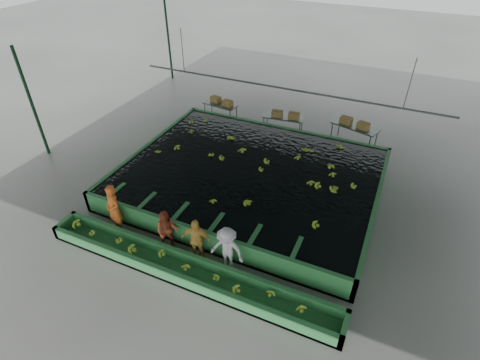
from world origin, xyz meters
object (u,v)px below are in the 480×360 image
at_px(worker_d, 227,250).
at_px(box_stack_mid, 285,117).
at_px(worker_b, 167,231).
at_px(flotation_tank, 250,178).
at_px(worker_c, 196,240).
at_px(packing_table_left, 221,111).
at_px(sorting_trough, 186,270).
at_px(box_stack_right, 354,126).
at_px(packing_table_right, 354,135).
at_px(box_stack_left, 222,104).
at_px(worker_a, 114,209).
at_px(packing_table_mid, 283,124).

xyz_separation_m(worker_d, box_stack_mid, (-1.24, 9.18, 0.09)).
bearing_deg(worker_b, box_stack_mid, 62.23).
relative_size(flotation_tank, box_stack_mid, 7.28).
distance_m(worker_c, packing_table_left, 10.23).
distance_m(flotation_tank, worker_b, 4.46).
height_order(worker_c, packing_table_left, worker_c).
relative_size(flotation_tank, sorting_trough, 1.00).
distance_m(packing_table_left, box_stack_right, 7.11).
bearing_deg(packing_table_right, worker_b, -114.22).
height_order(worker_d, box_stack_mid, worker_d).
distance_m(sorting_trough, packing_table_right, 10.88).
distance_m(box_stack_left, box_stack_mid, 3.73).
bearing_deg(worker_c, worker_a, 166.10).
height_order(worker_c, packing_table_mid, worker_c).
bearing_deg(box_stack_right, box_stack_left, -179.57).
height_order(sorting_trough, box_stack_mid, box_stack_mid).
distance_m(worker_a, packing_table_right, 11.59).
xyz_separation_m(worker_c, box_stack_left, (-3.86, 9.50, 0.03)).
bearing_deg(sorting_trough, worker_c, 93.00).
xyz_separation_m(worker_c, packing_table_mid, (-0.27, 9.27, -0.35)).
xyz_separation_m(worker_b, worker_d, (2.20, 0.00, 0.07)).
distance_m(worker_a, worker_b, 2.16).
height_order(packing_table_mid, box_stack_right, box_stack_right).
xyz_separation_m(worker_a, box_stack_mid, (3.11, 9.18, -0.01)).
bearing_deg(sorting_trough, packing_table_right, 73.01).
height_order(worker_a, worker_d, worker_a).
bearing_deg(box_stack_mid, worker_d, -82.29).
xyz_separation_m(worker_d, box_stack_left, (-4.96, 9.50, -0.00)).
xyz_separation_m(packing_table_left, packing_table_mid, (3.65, -0.17, 0.05)).
relative_size(worker_a, box_stack_right, 1.34).
relative_size(box_stack_left, box_stack_right, 0.96).
bearing_deg(worker_a, packing_table_mid, 90.06).
xyz_separation_m(flotation_tank, box_stack_right, (3.12, 5.25, 0.55)).
bearing_deg(worker_c, worker_b, 166.10).
xyz_separation_m(worker_d, box_stack_right, (2.07, 9.55, 0.16)).
distance_m(sorting_trough, packing_table_mid, 10.08).
height_order(flotation_tank, box_stack_mid, box_stack_mid).
relative_size(box_stack_mid, box_stack_right, 0.97).
bearing_deg(box_stack_mid, packing_table_right, 7.22).
distance_m(packing_table_right, box_stack_mid, 3.42).
xyz_separation_m(packing_table_left, packing_table_right, (7.14, 0.16, 0.08)).
relative_size(worker_b, worker_c, 0.95).
bearing_deg(worker_b, packing_table_right, 43.96).
distance_m(worker_c, packing_table_right, 10.13).
bearing_deg(packing_table_mid, flotation_tank, -86.41).
height_order(sorting_trough, worker_c, worker_c).
bearing_deg(worker_a, packing_table_left, 111.92).
relative_size(sorting_trough, packing_table_mid, 4.89).
distance_m(worker_b, worker_d, 2.20).
bearing_deg(flotation_tank, worker_b, -104.87).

